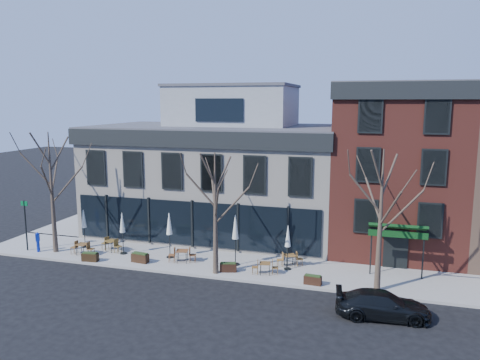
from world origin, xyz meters
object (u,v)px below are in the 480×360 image
(call_box, at_px, (38,241))
(cafe_set_0, at_px, (82,248))
(parked_sedan, at_px, (383,305))
(umbrella_0, at_px, (84,221))

(call_box, relative_size, cafe_set_0, 0.81)
(call_box, distance_m, cafe_set_0, 3.20)
(parked_sedan, bearing_deg, call_box, 75.77)
(call_box, bearing_deg, cafe_set_0, 5.67)
(umbrella_0, bearing_deg, call_box, -144.07)
(parked_sedan, relative_size, umbrella_0, 1.64)
(umbrella_0, bearing_deg, parked_sedan, -14.31)
(parked_sedan, bearing_deg, cafe_set_0, 73.43)
(parked_sedan, distance_m, umbrella_0, 20.13)
(parked_sedan, relative_size, call_box, 3.22)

